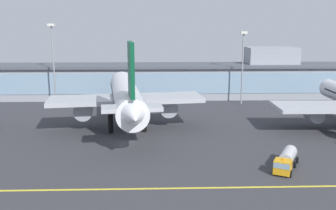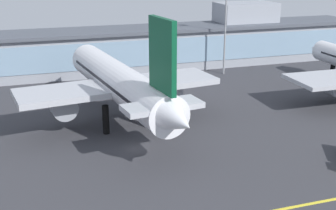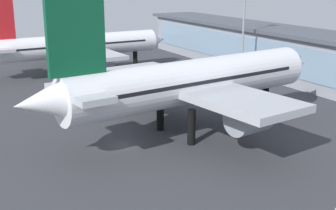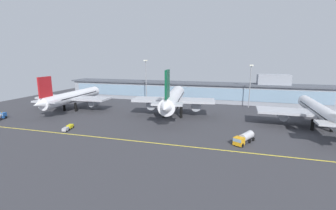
{
  "view_description": "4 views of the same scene",
  "coord_description": "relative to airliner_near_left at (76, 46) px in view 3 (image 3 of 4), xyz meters",
  "views": [
    {
      "loc": [
        6.46,
        -75.31,
        23.8
      ],
      "look_at": [
        9.16,
        5.13,
        6.77
      ],
      "focal_mm": 41.7,
      "sensor_mm": 36.0,
      "label": 1
    },
    {
      "loc": [
        -15.03,
        -60.95,
        27.96
      ],
      "look_at": [
        5.63,
        2.01,
        5.85
      ],
      "focal_mm": 47.64,
      "sensor_mm": 36.0,
      "label": 2
    },
    {
      "loc": [
        53.49,
        -21.37,
        21.96
      ],
      "look_at": [
        6.8,
        3.57,
        6.92
      ],
      "focal_mm": 48.65,
      "sensor_mm": 36.0,
      "label": 3
    },
    {
      "loc": [
        24.37,
        -82.49,
        24.43
      ],
      "look_at": [
        -2.63,
        11.77,
        4.5
      ],
      "focal_mm": 24.66,
      "sensor_mm": 36.0,
      "label": 4
    }
  ],
  "objects": [
    {
      "name": "ground_plane",
      "position": [
        49.22,
        -9.36,
        -6.29
      ],
      "size": [
        207.47,
        207.47,
        0.0
      ],
      "primitive_type": "plane",
      "color": "#38383D"
    },
    {
      "name": "airliner_near_left",
      "position": [
        0.0,
        0.0,
        0.0
      ],
      "size": [
        35.74,
        47.91,
        17.22
      ],
      "rotation": [
        0.0,
        0.0,
        1.62
      ],
      "color": "black",
      "rests_on": "ground"
    },
    {
      "name": "airliner_near_right",
      "position": [
        49.16,
        1.74,
        1.25
      ],
      "size": [
        35.45,
        50.05,
        20.54
      ],
      "rotation": [
        0.0,
        0.0,
        1.7
      ],
      "color": "black",
      "rests_on": "ground"
    },
    {
      "name": "apron_light_mast_centre",
      "position": [
        26.78,
        27.46,
        9.13
      ],
      "size": [
        1.8,
        1.8,
        23.57
      ],
      "color": "gray",
      "rests_on": "ground"
    }
  ]
}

